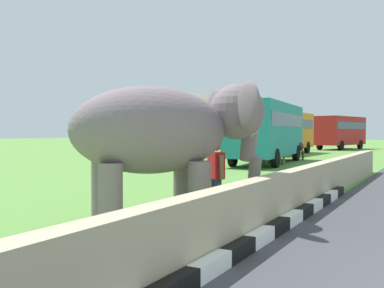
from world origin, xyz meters
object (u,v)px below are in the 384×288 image
(bus_orange, at_px, (283,129))
(cow_near, at_px, (190,152))
(bus_teal, at_px, (267,128))
(bus_red, at_px, (340,130))
(cow_far, at_px, (298,147))
(elephant, at_px, (168,132))
(person_handler, at_px, (216,174))
(cow_mid, at_px, (275,149))

(bus_orange, bearing_deg, cow_near, -177.02)
(bus_teal, xyz_separation_m, bus_red, (24.55, 0.45, -0.00))
(bus_orange, distance_m, cow_far, 7.80)
(elephant, distance_m, cow_near, 12.88)
(bus_red, xyz_separation_m, cow_near, (-30.88, 1.24, -1.21))
(person_handler, bearing_deg, bus_teal, 15.66)
(elephant, bearing_deg, cow_mid, 11.90)
(elephant, bearing_deg, bus_red, 6.27)
(elephant, height_order, cow_mid, elephant)
(bus_orange, relative_size, cow_mid, 5.52)
(bus_red, distance_m, cow_mid, 24.63)
(person_handler, distance_m, bus_teal, 17.06)
(cow_far, bearing_deg, bus_teal, 171.77)
(bus_red, bearing_deg, person_handler, -172.98)
(person_handler, relative_size, bus_red, 0.20)
(person_handler, xyz_separation_m, bus_red, (40.94, 5.04, 1.15))
(bus_red, relative_size, cow_far, 4.67)
(elephant, height_order, bus_red, bus_red)
(elephant, distance_m, person_handler, 1.68)
(person_handler, xyz_separation_m, cow_mid, (16.36, 4.13, -0.06))
(bus_teal, distance_m, bus_red, 24.56)
(cow_near, bearing_deg, cow_mid, -18.84)
(cow_far, bearing_deg, bus_orange, 24.64)
(cow_mid, bearing_deg, bus_orange, 15.19)
(person_handler, distance_m, cow_mid, 16.87)
(bus_red, bearing_deg, elephant, -173.73)
(bus_teal, height_order, cow_mid, bus_teal)
(bus_teal, bearing_deg, bus_orange, 13.01)
(bus_teal, bearing_deg, cow_far, -8.23)
(elephant, xyz_separation_m, cow_near, (11.41, 5.88, -0.97))
(cow_near, bearing_deg, cow_far, -12.26)
(bus_red, distance_m, cow_far, 20.37)
(bus_red, distance_m, cow_near, 30.93)
(elephant, relative_size, cow_mid, 2.24)
(elephant, bearing_deg, cow_near, 27.26)
(person_handler, relative_size, bus_teal, 0.17)
(elephant, relative_size, cow_far, 2.18)
(cow_mid, height_order, cow_far, same)
(bus_red, height_order, cow_far, bus_red)
(cow_near, distance_m, cow_far, 10.82)
(cow_near, bearing_deg, bus_red, -2.29)
(cow_near, bearing_deg, elephant, -152.74)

